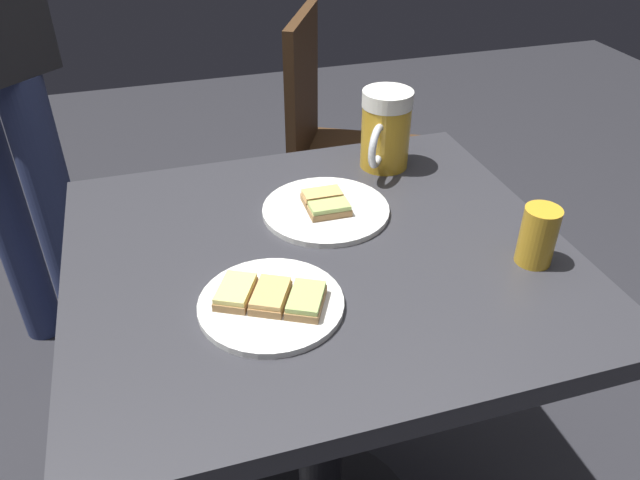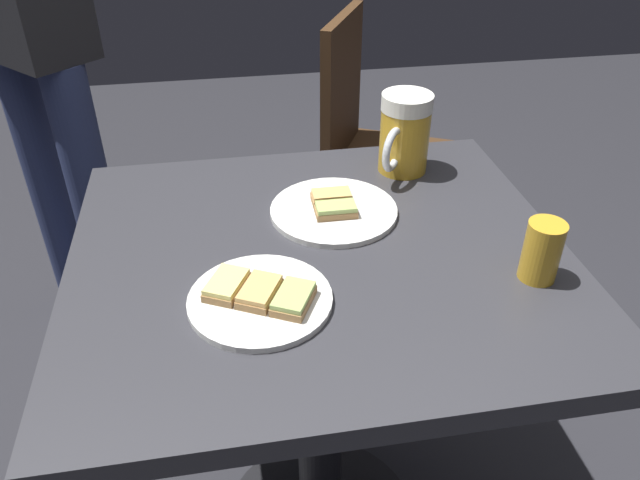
{
  "view_description": "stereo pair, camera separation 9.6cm",
  "coord_description": "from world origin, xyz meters",
  "px_view_note": "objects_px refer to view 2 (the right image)",
  "views": [
    {
      "loc": [
        -0.76,
        0.23,
        1.34
      ],
      "look_at": [
        0.0,
        0.0,
        0.79
      ],
      "focal_mm": 34.51,
      "sensor_mm": 36.0,
      "label": 1
    },
    {
      "loc": [
        -0.78,
        0.14,
        1.34
      ],
      "look_at": [
        0.0,
        0.0,
        0.79
      ],
      "focal_mm": 34.51,
      "sensor_mm": 36.0,
      "label": 2
    }
  ],
  "objects_px": {
    "patron_standing": "(27,30)",
    "beer_mug": "(404,134)",
    "plate_far": "(334,209)",
    "cafe_chair": "(373,143)",
    "plate_near": "(260,297)",
    "beer_glass_small": "(542,251)"
  },
  "relations": [
    {
      "from": "patron_standing",
      "to": "beer_mug",
      "type": "bearing_deg",
      "value": 11.26
    },
    {
      "from": "plate_far",
      "to": "cafe_chair",
      "type": "xyz_separation_m",
      "value": [
        0.79,
        -0.28,
        -0.27
      ]
    },
    {
      "from": "plate_near",
      "to": "plate_far",
      "type": "relative_size",
      "value": 0.93
    },
    {
      "from": "plate_near",
      "to": "cafe_chair",
      "type": "distance_m",
      "value": 1.13
    },
    {
      "from": "beer_mug",
      "to": "beer_glass_small",
      "type": "height_order",
      "value": "beer_mug"
    },
    {
      "from": "beer_glass_small",
      "to": "cafe_chair",
      "type": "relative_size",
      "value": 0.11
    },
    {
      "from": "beer_mug",
      "to": "patron_standing",
      "type": "relative_size",
      "value": 0.1
    },
    {
      "from": "cafe_chair",
      "to": "plate_near",
      "type": "bearing_deg",
      "value": 4.17
    },
    {
      "from": "cafe_chair",
      "to": "patron_standing",
      "type": "height_order",
      "value": "patron_standing"
    },
    {
      "from": "beer_mug",
      "to": "beer_glass_small",
      "type": "distance_m",
      "value": 0.38
    },
    {
      "from": "beer_glass_small",
      "to": "cafe_chair",
      "type": "distance_m",
      "value": 1.06
    },
    {
      "from": "beer_mug",
      "to": "patron_standing",
      "type": "height_order",
      "value": "patron_standing"
    },
    {
      "from": "plate_near",
      "to": "beer_glass_small",
      "type": "relative_size",
      "value": 2.18
    },
    {
      "from": "cafe_chair",
      "to": "patron_standing",
      "type": "bearing_deg",
      "value": -56.65
    },
    {
      "from": "cafe_chair",
      "to": "beer_mug",
      "type": "bearing_deg",
      "value": 16.85
    },
    {
      "from": "beer_mug",
      "to": "patron_standing",
      "type": "bearing_deg",
      "value": 54.13
    },
    {
      "from": "plate_far",
      "to": "beer_glass_small",
      "type": "height_order",
      "value": "beer_glass_small"
    },
    {
      "from": "plate_near",
      "to": "cafe_chair",
      "type": "relative_size",
      "value": 0.23
    },
    {
      "from": "beer_mug",
      "to": "beer_glass_small",
      "type": "xyz_separation_m",
      "value": [
        -0.36,
        -0.1,
        -0.03
      ]
    },
    {
      "from": "plate_far",
      "to": "cafe_chair",
      "type": "distance_m",
      "value": 0.88
    },
    {
      "from": "cafe_chair",
      "to": "beer_glass_small",
      "type": "bearing_deg",
      "value": 26.31
    },
    {
      "from": "plate_near",
      "to": "beer_mug",
      "type": "distance_m",
      "value": 0.47
    }
  ]
}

